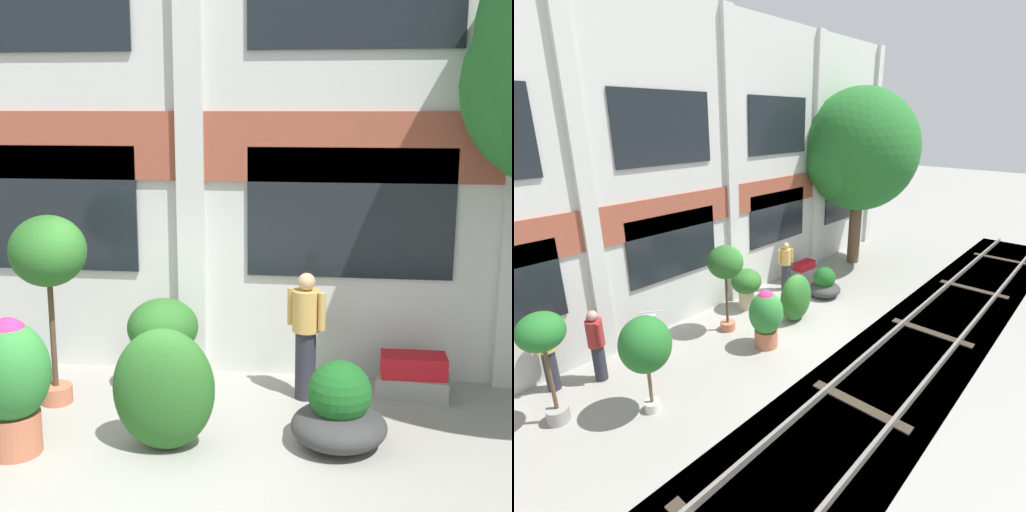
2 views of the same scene
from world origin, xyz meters
TOP-DOWN VIEW (x-y plane):
  - ground_plane at (0.00, 0.00)m, footprint 80.00×80.00m
  - apartment_facade at (0.00, 2.66)m, footprint 17.09×0.64m
  - rail_tracks at (0.00, -3.06)m, footprint 24.73×2.80m
  - broadleaf_tree at (5.44, 1.36)m, footprint 4.38×4.17m
  - potted_plant_wide_bowl at (2.02, 0.40)m, footprint 1.05×1.05m
  - potted_plant_low_pan at (-4.60, -0.08)m, footprint 0.96×0.96m
  - potted_plant_terracotta_small at (-1.48, 1.13)m, footprint 0.92×0.92m
  - potted_plant_glazed_jar at (-0.24, 1.64)m, footprint 0.90×0.90m
  - potted_plant_tall_urn at (-5.92, 0.99)m, footprint 0.81×0.81m
  - potted_plant_square_trough at (2.93, 1.87)m, footprint 0.95×0.56m
  - potted_plant_fluted_column at (-1.40, -0.18)m, footprint 0.84×0.84m
  - scooter_second_parked at (-3.56, 1.51)m, footprint 0.86×1.19m
  - resident_by_doorway at (-4.77, 1.61)m, footprint 0.34×0.53m
  - resident_watching_tracks at (-5.59, 2.03)m, footprint 0.48×0.34m
  - resident_near_plants at (1.58, 1.64)m, footprint 0.48×0.34m
  - topiary_hedge at (0.16, 0.11)m, footprint 1.13×0.75m

SIDE VIEW (x-z plane):
  - rail_tracks at x=0.00m, z-range -0.35..0.08m
  - ground_plane at x=0.00m, z-range 0.00..0.00m
  - potted_plant_square_trough at x=2.93m, z-range -0.01..0.54m
  - potted_plant_wide_bowl at x=2.02m, z-range -0.10..0.86m
  - scooter_second_parked at x=-3.56m, z-range -0.05..0.93m
  - topiary_hedge at x=0.16m, z-range 0.00..1.34m
  - potted_plant_glazed_jar at x=-0.24m, z-range 0.15..1.38m
  - potted_plant_fluted_column at x=-1.40m, z-range 0.10..1.59m
  - resident_near_plants at x=1.58m, z-range 0.06..1.68m
  - resident_by_doorway at x=-4.77m, z-range 0.06..1.70m
  - resident_watching_tracks at x=-5.59m, z-range 0.06..1.75m
  - potted_plant_low_pan at x=-4.60m, z-range 0.44..2.44m
  - potted_plant_tall_urn at x=-5.92m, z-range 0.60..2.84m
  - potted_plant_terracotta_small at x=-1.48m, z-range 0.66..3.01m
  - apartment_facade at x=0.00m, z-range -0.02..8.08m
  - broadleaf_tree at x=5.44m, z-range 0.93..7.38m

